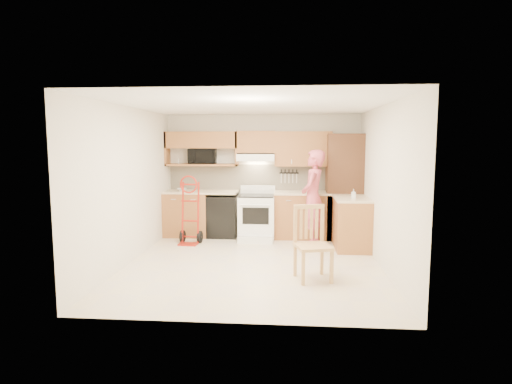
# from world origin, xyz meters

# --- Properties ---
(floor) EXTENTS (4.00, 4.50, 0.02)m
(floor) POSITION_xyz_m (0.00, 0.00, -0.01)
(floor) COLOR beige
(floor) RESTS_ON ground
(ceiling) EXTENTS (4.00, 4.50, 0.02)m
(ceiling) POSITION_xyz_m (0.00, 0.00, 2.51)
(ceiling) COLOR white
(ceiling) RESTS_ON ground
(wall_back) EXTENTS (4.00, 0.02, 2.50)m
(wall_back) POSITION_xyz_m (0.00, 2.26, 1.25)
(wall_back) COLOR beige
(wall_back) RESTS_ON ground
(wall_front) EXTENTS (4.00, 0.02, 2.50)m
(wall_front) POSITION_xyz_m (0.00, -2.26, 1.25)
(wall_front) COLOR beige
(wall_front) RESTS_ON ground
(wall_left) EXTENTS (0.02, 4.50, 2.50)m
(wall_left) POSITION_xyz_m (-2.01, 0.00, 1.25)
(wall_left) COLOR beige
(wall_left) RESTS_ON ground
(wall_right) EXTENTS (0.02, 4.50, 2.50)m
(wall_right) POSITION_xyz_m (2.01, 0.00, 1.25)
(wall_right) COLOR beige
(wall_right) RESTS_ON ground
(backsplash) EXTENTS (3.92, 0.03, 0.55)m
(backsplash) POSITION_xyz_m (0.00, 2.23, 1.20)
(backsplash) COLOR beige
(backsplash) RESTS_ON wall_back
(lower_cab_left) EXTENTS (0.90, 0.60, 0.90)m
(lower_cab_left) POSITION_xyz_m (-1.55, 1.95, 0.45)
(lower_cab_left) COLOR brown
(lower_cab_left) RESTS_ON ground
(dishwasher) EXTENTS (0.60, 0.60, 0.85)m
(dishwasher) POSITION_xyz_m (-0.80, 1.95, 0.42)
(dishwasher) COLOR black
(dishwasher) RESTS_ON ground
(lower_cab_right) EXTENTS (1.14, 0.60, 0.90)m
(lower_cab_right) POSITION_xyz_m (0.83, 1.95, 0.45)
(lower_cab_right) COLOR brown
(lower_cab_right) RESTS_ON ground
(countertop_left) EXTENTS (1.50, 0.63, 0.04)m
(countertop_left) POSITION_xyz_m (-1.25, 1.95, 0.92)
(countertop_left) COLOR beige
(countertop_left) RESTS_ON lower_cab_left
(countertop_right) EXTENTS (1.14, 0.63, 0.04)m
(countertop_right) POSITION_xyz_m (0.83, 1.95, 0.92)
(countertop_right) COLOR beige
(countertop_right) RESTS_ON lower_cab_right
(cab_return_right) EXTENTS (0.60, 1.00, 0.90)m
(cab_return_right) POSITION_xyz_m (1.70, 1.15, 0.45)
(cab_return_right) COLOR brown
(cab_return_right) RESTS_ON ground
(countertop_return) EXTENTS (0.63, 1.00, 0.04)m
(countertop_return) POSITION_xyz_m (1.70, 1.15, 0.92)
(countertop_return) COLOR beige
(countertop_return) RESTS_ON cab_return_right
(pantry_tall) EXTENTS (0.70, 0.60, 2.10)m
(pantry_tall) POSITION_xyz_m (1.65, 1.95, 1.05)
(pantry_tall) COLOR #4C2C1A
(pantry_tall) RESTS_ON ground
(upper_cab_left) EXTENTS (1.50, 0.33, 0.34)m
(upper_cab_left) POSITION_xyz_m (-1.25, 2.08, 1.98)
(upper_cab_left) COLOR brown
(upper_cab_left) RESTS_ON wall_back
(upper_shelf_mw) EXTENTS (1.50, 0.33, 0.04)m
(upper_shelf_mw) POSITION_xyz_m (-1.25, 2.08, 1.47)
(upper_shelf_mw) COLOR brown
(upper_shelf_mw) RESTS_ON wall_back
(upper_cab_center) EXTENTS (0.76, 0.33, 0.44)m
(upper_cab_center) POSITION_xyz_m (-0.12, 2.08, 1.94)
(upper_cab_center) COLOR brown
(upper_cab_center) RESTS_ON wall_back
(upper_cab_right) EXTENTS (1.14, 0.33, 0.70)m
(upper_cab_right) POSITION_xyz_m (0.83, 2.08, 1.80)
(upper_cab_right) COLOR brown
(upper_cab_right) RESTS_ON wall_back
(range_hood) EXTENTS (0.76, 0.46, 0.14)m
(range_hood) POSITION_xyz_m (-0.12, 2.02, 1.63)
(range_hood) COLOR white
(range_hood) RESTS_ON wall_back
(knife_strip) EXTENTS (0.40, 0.05, 0.29)m
(knife_strip) POSITION_xyz_m (0.55, 2.21, 1.24)
(knife_strip) COLOR black
(knife_strip) RESTS_ON backsplash
(microwave) EXTENTS (0.59, 0.42, 0.31)m
(microwave) POSITION_xyz_m (-1.24, 2.08, 1.65)
(microwave) COLOR black
(microwave) RESTS_ON upper_shelf_mw
(range) EXTENTS (0.71, 0.94, 1.05)m
(range) POSITION_xyz_m (-0.09, 1.73, 0.52)
(range) COLOR white
(range) RESTS_ON ground
(person) EXTENTS (0.59, 0.75, 1.80)m
(person) POSITION_xyz_m (1.01, 1.35, 0.90)
(person) COLOR #C54E5E
(person) RESTS_ON ground
(hand_truck) EXTENTS (0.50, 0.47, 1.18)m
(hand_truck) POSITION_xyz_m (-1.34, 1.24, 0.59)
(hand_truck) COLOR #A61E11
(hand_truck) RESTS_ON ground
(dining_chair) EXTENTS (0.59, 0.62, 1.05)m
(dining_chair) POSITION_xyz_m (0.90, -0.72, 0.52)
(dining_chair) COLOR tan
(dining_chair) RESTS_ON ground
(soap_bottle) EXTENTS (0.09, 0.09, 0.17)m
(soap_bottle) POSITION_xyz_m (1.70, 1.00, 1.03)
(soap_bottle) COLOR white
(soap_bottle) RESTS_ON countertop_return
(bowl) EXTENTS (0.25, 0.25, 0.05)m
(bowl) POSITION_xyz_m (-1.65, 1.95, 0.97)
(bowl) COLOR white
(bowl) RESTS_ON countertop_left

